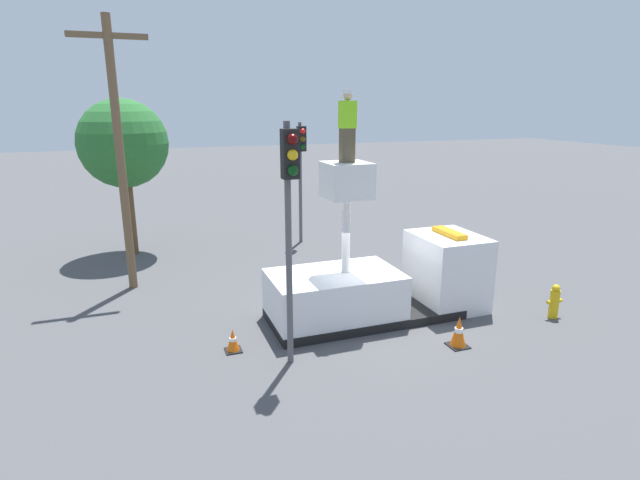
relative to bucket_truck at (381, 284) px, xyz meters
name	(u,v)px	position (x,y,z in m)	size (l,w,h in m)	color
ground_plane	(364,317)	(-0.51, 0.00, -0.93)	(120.00, 120.00, 0.00)	#4C4C4F
bucket_truck	(381,284)	(0.00, 0.00, 0.00)	(6.13, 2.17, 4.31)	black
worker	(347,127)	(-1.08, 0.00, 4.26)	(0.40, 0.26, 1.75)	brown
traffic_light_pole	(290,199)	(-3.13, -1.82, 2.89)	(0.34, 0.57, 5.40)	#515156
traffic_light_across	(301,159)	(0.28, 8.00, 2.63)	(0.34, 0.57, 5.03)	#515156
fire_hydrant	(554,302)	(4.42, -1.81, -0.46)	(0.49, 0.25, 0.97)	gold
traffic_cone_rear	(233,341)	(-4.28, -0.72, -0.67)	(0.39, 0.39, 0.56)	black
traffic_cone_curbside	(459,332)	(0.94, -2.35, -0.56)	(0.47, 0.47, 0.78)	black
tree_left_bg	(123,144)	(-6.50, 8.76, 3.35)	(3.31, 3.31, 5.97)	brown
utility_pole	(119,149)	(-6.53, 4.72, 3.50)	(2.20, 0.26, 8.22)	brown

